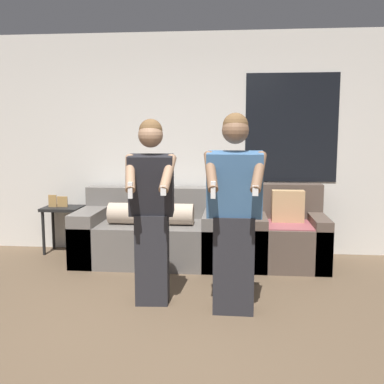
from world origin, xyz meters
name	(u,v)px	position (x,y,z in m)	size (l,w,h in m)	color
ground_plane	(157,355)	(0.00, 0.00, 0.00)	(14.00, 14.00, 0.00)	brown
wall_back	(195,144)	(0.02, 2.74, 1.35)	(6.26, 0.07, 2.70)	silver
couch	(154,234)	(-0.43, 2.24, 0.31)	(1.75, 0.91, 0.83)	slate
armchair	(287,236)	(1.12, 2.24, 0.32)	(0.85, 0.82, 0.89)	brown
side_table	(63,214)	(-1.62, 2.49, 0.48)	(0.47, 0.38, 0.73)	black
person_left	(152,211)	(-0.20, 0.94, 0.83)	(0.44, 0.49, 1.62)	#28282D
person_right	(234,214)	(0.51, 0.81, 0.83)	(0.52, 0.47, 1.66)	#28282D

